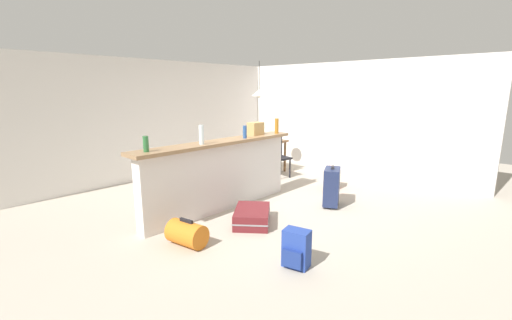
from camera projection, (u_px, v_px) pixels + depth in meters
name	position (u px, v px, depth m)	size (l,w,h in m)	color
ground_plane	(268.00, 206.00, 5.60)	(13.00, 13.00, 0.05)	#ADA393
wall_back	(164.00, 119.00, 7.36)	(6.60, 0.10, 2.50)	silver
wall_right	(345.00, 118.00, 7.72)	(0.10, 6.00, 2.50)	silver
partition_half_wall	(220.00, 177.00, 5.28)	(2.80, 0.20, 1.06)	silver
bar_countertop	(220.00, 142.00, 5.17)	(2.96, 0.40, 0.05)	#93704C
bottle_green	(146.00, 144.00, 4.25)	(0.07, 0.07, 0.20)	#2D6B38
bottle_clear	(201.00, 135.00, 4.81)	(0.07, 0.07, 0.28)	silver
bottle_blue	(245.00, 132.00, 5.41)	(0.06, 0.06, 0.21)	#284C89
bottle_amber	(277.00, 126.00, 5.99)	(0.07, 0.07, 0.27)	#9E661E
grocery_bag	(256.00, 129.00, 5.81)	(0.26, 0.18, 0.22)	tan
dining_table	(260.00, 145.00, 7.61)	(1.10, 0.80, 0.74)	brown
dining_chair_near_partition	(277.00, 154.00, 7.31)	(0.47, 0.47, 0.93)	black
pendant_lamp	(259.00, 93.00, 7.46)	(0.34, 0.34, 0.80)	black
suitcase_flat_maroon	(252.00, 216.00, 4.81)	(0.86, 0.82, 0.22)	maroon
backpack_blue	(296.00, 249.00, 3.62)	(0.29, 0.31, 0.42)	#233D93
backpack_red	(332.00, 178.00, 6.50)	(0.33, 0.31, 0.42)	red
suitcase_upright_navy	(332.00, 186.00, 5.50)	(0.50, 0.41, 0.67)	#1E284C
duffel_bag_orange	(187.00, 234.00, 4.13)	(0.37, 0.52, 0.34)	orange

